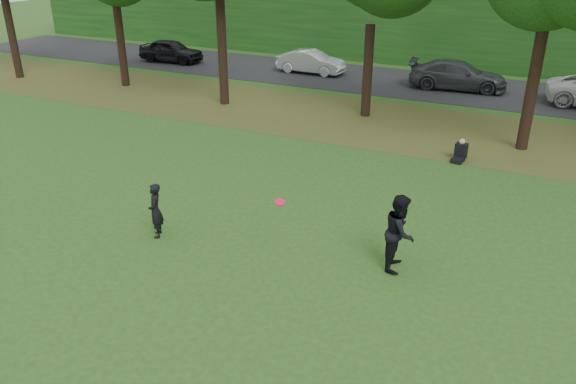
# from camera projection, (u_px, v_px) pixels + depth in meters

# --- Properties ---
(ground) EXTENTS (120.00, 120.00, 0.00)m
(ground) POSITION_uv_depth(u_px,v_px,m) (298.00, 280.00, 13.65)
(ground) COLOR #284816
(ground) RESTS_ON ground
(leaf_litter) EXTENTS (60.00, 7.00, 0.01)m
(leaf_litter) POSITION_uv_depth(u_px,v_px,m) (424.00, 130.00, 24.29)
(leaf_litter) COLOR #4D3A1B
(leaf_litter) RESTS_ON ground
(street) EXTENTS (70.00, 7.00, 0.02)m
(street) POSITION_uv_depth(u_px,v_px,m) (459.00, 89.00, 30.84)
(street) COLOR black
(street) RESTS_ON ground
(far_hedge) EXTENTS (70.00, 3.00, 5.00)m
(far_hedge) POSITION_uv_depth(u_px,v_px,m) (482.00, 27.00, 34.72)
(far_hedge) COLOR #143D11
(far_hedge) RESTS_ON ground
(player_left) EXTENTS (0.62, 0.68, 1.56)m
(player_left) POSITION_uv_depth(u_px,v_px,m) (156.00, 211.00, 15.36)
(player_left) COLOR black
(player_left) RESTS_ON ground
(player_right) EXTENTS (0.85, 1.04, 1.98)m
(player_right) POSITION_uv_depth(u_px,v_px,m) (400.00, 232.00, 13.81)
(player_right) COLOR black
(player_right) RESTS_ON ground
(parked_cars) EXTENTS (36.94, 3.16, 1.53)m
(parked_cars) POSITION_uv_depth(u_px,v_px,m) (466.00, 77.00, 30.01)
(parked_cars) COLOR black
(parked_cars) RESTS_ON street
(frisbee) EXTENTS (0.36, 0.36, 0.12)m
(frisbee) POSITION_uv_depth(u_px,v_px,m) (280.00, 202.00, 13.93)
(frisbee) COLOR red
(frisbee) RESTS_ON ground
(seated_person) EXTENTS (0.50, 0.77, 0.83)m
(seated_person) POSITION_uv_depth(u_px,v_px,m) (460.00, 153.00, 20.84)
(seated_person) COLOR black
(seated_person) RESTS_ON ground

